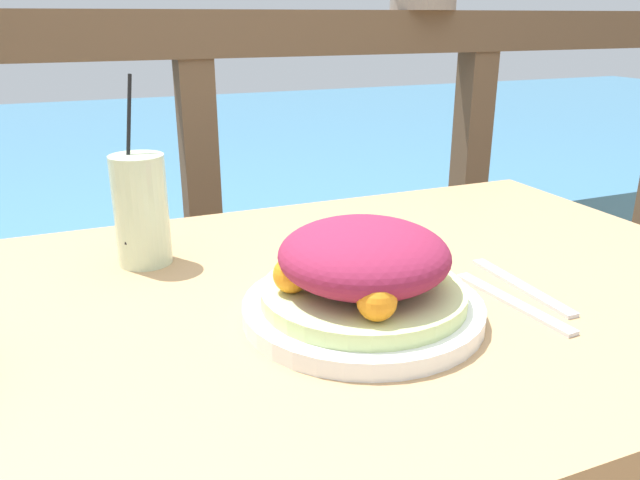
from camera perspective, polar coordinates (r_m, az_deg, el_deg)
patio_table at (r=0.81m, az=-0.35°, el=-11.94°), size 1.17×0.73×0.76m
railing_fence at (r=1.34m, az=-10.84°, el=5.13°), size 2.80×0.08×1.09m
sea_backdrop at (r=3.89m, az=-18.37°, el=5.70°), size 12.00×4.00×0.40m
salad_plate at (r=0.68m, az=3.98°, el=-3.49°), size 0.27×0.27×0.11m
drink_glass at (r=0.86m, az=-16.04°, el=2.66°), size 0.07×0.07×0.25m
fork at (r=0.77m, az=17.16°, el=-5.44°), size 0.03×0.18×0.00m
knife at (r=0.81m, az=17.90°, el=-4.03°), size 0.02×0.18×0.00m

